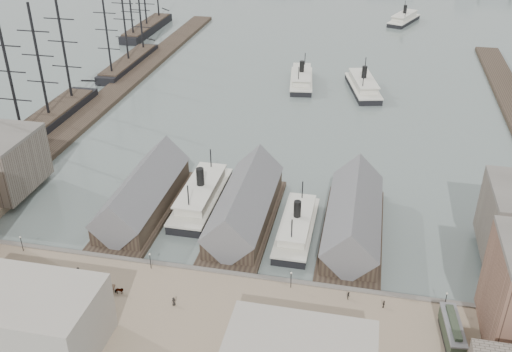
% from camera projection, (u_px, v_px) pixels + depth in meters
% --- Properties ---
extents(ground, '(900.00, 900.00, 0.00)m').
position_uv_depth(ground, '(228.00, 265.00, 125.26)').
color(ground, '#54615D').
rests_on(ground, ground).
extents(quay, '(180.00, 30.00, 2.00)m').
position_uv_depth(quay, '(202.00, 325.00, 107.68)').
color(quay, '#7E6B55').
rests_on(quay, ground).
extents(seawall, '(180.00, 1.20, 2.30)m').
position_uv_depth(seawall, '(222.00, 275.00, 120.26)').
color(seawall, '#59544C').
rests_on(seawall, ground).
extents(west_wharf, '(10.00, 220.00, 1.60)m').
position_uv_depth(west_wharf, '(123.00, 85.00, 222.57)').
color(west_wharf, '#2D231C').
rests_on(west_wharf, ground).
extents(ferry_shed_west, '(14.00, 42.00, 12.60)m').
position_uv_depth(ferry_shed_west, '(143.00, 195.00, 142.10)').
color(ferry_shed_west, '#2D231C').
rests_on(ferry_shed_west, ground).
extents(ferry_shed_center, '(14.00, 42.00, 12.60)m').
position_uv_depth(ferry_shed_center, '(245.00, 207.00, 137.43)').
color(ferry_shed_center, '#2D231C').
rests_on(ferry_shed_center, ground).
extents(ferry_shed_east, '(14.00, 42.00, 12.60)m').
position_uv_depth(ferry_shed_east, '(353.00, 219.00, 132.76)').
color(ferry_shed_east, '#2D231C').
rests_on(ferry_shed_east, ground).
extents(street_bldg_west, '(30.00, 16.00, 12.00)m').
position_uv_depth(street_bldg_west, '(15.00, 318.00, 99.41)').
color(street_bldg_west, gray).
rests_on(street_bldg_west, quay).
extents(lamp_post_far_w, '(0.44, 0.44, 3.92)m').
position_uv_depth(lamp_post_far_w, '(21.00, 241.00, 125.07)').
color(lamp_post_far_w, black).
rests_on(lamp_post_far_w, quay).
extents(lamp_post_near_w, '(0.44, 0.44, 3.92)m').
position_uv_depth(lamp_post_near_w, '(150.00, 258.00, 119.68)').
color(lamp_post_near_w, black).
rests_on(lamp_post_near_w, quay).
extents(lamp_post_near_e, '(0.44, 0.44, 3.92)m').
position_uv_depth(lamp_post_near_e, '(291.00, 277.00, 114.29)').
color(lamp_post_near_e, black).
rests_on(lamp_post_near_e, quay).
extents(lamp_post_far_e, '(0.44, 0.44, 3.92)m').
position_uv_depth(lamp_post_far_e, '(446.00, 298.00, 108.89)').
color(lamp_post_far_e, black).
rests_on(lamp_post_far_e, quay).
extents(ferry_docked_west, '(9.14, 30.48, 10.89)m').
position_uv_depth(ferry_docked_west, '(201.00, 195.00, 146.28)').
color(ferry_docked_west, black).
rests_on(ferry_docked_west, ground).
extents(ferry_docked_east, '(7.97, 26.56, 9.49)m').
position_uv_depth(ferry_docked_east, '(297.00, 226.00, 134.62)').
color(ferry_docked_east, black).
rests_on(ferry_docked_east, ground).
extents(ferry_open_near, '(11.90, 29.03, 10.07)m').
position_uv_depth(ferry_open_near, '(301.00, 79.00, 224.25)').
color(ferry_open_near, black).
rests_on(ferry_open_near, ground).
extents(ferry_open_mid, '(15.82, 30.94, 10.60)m').
position_uv_depth(ferry_open_mid, '(363.00, 85.00, 217.39)').
color(ferry_open_mid, black).
rests_on(ferry_open_mid, ground).
extents(ferry_open_far, '(18.34, 29.49, 10.13)m').
position_uv_depth(ferry_open_far, '(404.00, 19.00, 308.59)').
color(ferry_open_far, black).
rests_on(ferry_open_far, ground).
extents(sailing_ship_near, '(9.84, 67.78, 40.45)m').
position_uv_depth(sailing_ship_near, '(37.00, 127.00, 182.53)').
color(sailing_ship_near, black).
rests_on(sailing_ship_near, ground).
extents(sailing_ship_mid, '(8.34, 48.19, 34.29)m').
position_uv_depth(sailing_ship_mid, '(129.00, 62.00, 242.76)').
color(sailing_ship_mid, black).
rests_on(sailing_ship_mid, ground).
extents(sailing_ship_far, '(9.15, 50.82, 37.61)m').
position_uv_depth(sailing_ship_far, '(147.00, 27.00, 292.50)').
color(sailing_ship_far, black).
rests_on(sailing_ship_far, ground).
extents(tram, '(4.03, 11.53, 4.02)m').
position_uv_depth(tram, '(452.00, 332.00, 101.85)').
color(tram, black).
rests_on(tram, quay).
extents(horse_cart_left, '(4.61, 1.60, 1.45)m').
position_uv_depth(horse_cart_left, '(50.00, 278.00, 117.02)').
color(horse_cart_left, black).
rests_on(horse_cart_left, quay).
extents(horse_cart_center, '(4.99, 1.92, 1.62)m').
position_uv_depth(horse_cart_center, '(116.00, 290.00, 113.67)').
color(horse_cart_center, black).
rests_on(horse_cart_center, quay).
extents(horse_cart_right, '(4.90, 2.96, 1.72)m').
position_uv_depth(horse_cart_right, '(265.00, 320.00, 106.31)').
color(horse_cart_right, black).
rests_on(horse_cart_right, quay).
extents(pedestrian_1, '(1.08, 1.03, 1.75)m').
position_uv_depth(pedestrian_1, '(34.00, 297.00, 111.83)').
color(pedestrian_1, black).
rests_on(pedestrian_1, quay).
extents(pedestrian_2, '(1.20, 1.18, 1.66)m').
position_uv_depth(pedestrian_2, '(78.00, 271.00, 118.95)').
color(pedestrian_2, black).
rests_on(pedestrian_2, quay).
extents(pedestrian_3, '(0.95, 1.02, 1.69)m').
position_uv_depth(pedestrian_3, '(108.00, 321.00, 106.03)').
color(pedestrian_3, black).
rests_on(pedestrian_3, quay).
extents(pedestrian_4, '(1.05, 1.03, 1.82)m').
position_uv_depth(pedestrian_4, '(174.00, 301.00, 110.61)').
color(pedestrian_4, black).
rests_on(pedestrian_4, quay).
extents(pedestrian_5, '(0.66, 0.77, 1.78)m').
position_uv_depth(pedestrian_5, '(278.00, 321.00, 105.99)').
color(pedestrian_5, black).
rests_on(pedestrian_5, quay).
extents(pedestrian_6, '(0.66, 0.82, 1.61)m').
position_uv_depth(pedestrian_6, '(349.00, 295.00, 112.26)').
color(pedestrian_6, black).
rests_on(pedestrian_6, quay).
extents(pedestrian_8, '(0.48, 1.01, 1.67)m').
position_uv_depth(pedestrian_8, '(384.00, 304.00, 110.06)').
color(pedestrian_8, black).
rests_on(pedestrian_8, quay).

